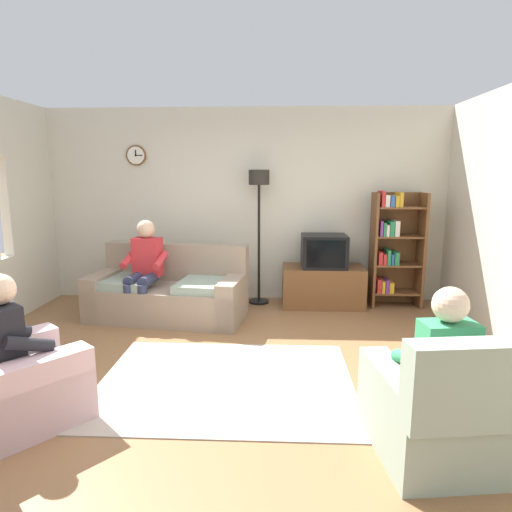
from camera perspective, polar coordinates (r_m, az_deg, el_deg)
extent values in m
plane|color=#8C603D|center=(4.06, -3.88, -15.61)|extent=(12.00, 12.00, 0.00)
cube|color=beige|center=(6.30, -1.30, 6.62)|extent=(6.20, 0.12, 2.70)
cylinder|color=brown|center=(6.50, -15.37, 12.55)|extent=(0.28, 0.03, 0.28)
cylinder|color=white|center=(6.49, -15.41, 12.55)|extent=(0.24, 0.01, 0.24)
cube|color=black|center=(6.48, -15.44, 12.81)|extent=(0.02, 0.01, 0.09)
cube|color=black|center=(6.47, -15.08, 12.57)|extent=(0.11, 0.01, 0.01)
cube|color=beige|center=(6.61, -27.42, 6.05)|extent=(0.12, 1.10, 1.20)
cube|color=gray|center=(5.62, -11.48, -5.94)|extent=(2.00, 1.09, 0.42)
cube|color=gray|center=(5.83, -10.33, -0.73)|extent=(1.91, 0.46, 0.48)
cube|color=gray|center=(5.34, -3.08, -5.81)|extent=(0.33, 0.86, 0.56)
cube|color=gray|center=(5.96, -19.04, -4.66)|extent=(0.33, 0.86, 0.56)
cube|color=gray|center=(5.34, -6.79, -3.78)|extent=(0.69, 0.76, 0.10)
cube|color=gray|center=(5.71, -16.43, -3.20)|extent=(0.69, 0.76, 0.10)
cube|color=brown|center=(6.09, 8.70, -3.90)|extent=(1.10, 0.56, 0.55)
cube|color=black|center=(6.34, 8.47, -3.07)|extent=(1.10, 0.04, 0.03)
cube|color=black|center=(5.97, 8.86, 0.66)|extent=(0.60, 0.48, 0.44)
cube|color=black|center=(5.73, 9.12, 0.23)|extent=(0.50, 0.01, 0.36)
cube|color=brown|center=(6.14, 15.03, 0.74)|extent=(0.04, 0.36, 1.55)
cube|color=brown|center=(6.31, 20.71, 0.67)|extent=(0.04, 0.36, 1.55)
cube|color=brown|center=(6.38, 17.51, 0.97)|extent=(0.64, 0.02, 1.55)
cube|color=brown|center=(6.34, 17.61, -4.47)|extent=(0.60, 0.34, 0.02)
cube|color=red|center=(6.24, 15.56, -3.61)|extent=(0.06, 0.28, 0.18)
cube|color=gold|center=(6.25, 16.06, -3.70)|extent=(0.04, 0.28, 0.16)
cube|color=#72338C|center=(6.26, 16.52, -3.63)|extent=(0.04, 0.28, 0.18)
cube|color=gold|center=(6.28, 17.02, -3.79)|extent=(0.06, 0.28, 0.14)
cube|color=brown|center=(6.25, 17.81, -1.04)|extent=(0.60, 0.34, 0.02)
cube|color=red|center=(6.16, 15.70, -0.16)|extent=(0.05, 0.28, 0.17)
cube|color=red|center=(6.17, 16.22, -0.29)|extent=(0.04, 0.28, 0.15)
cube|color=#267F4C|center=(6.18, 16.70, -0.05)|extent=(0.05, 0.28, 0.20)
cube|color=#2D59A5|center=(6.20, 17.13, -0.30)|extent=(0.03, 0.28, 0.15)
cube|color=#267F4C|center=(6.21, 17.63, -0.18)|extent=(0.06, 0.28, 0.17)
cube|color=brown|center=(6.19, 18.01, 2.48)|extent=(0.60, 0.34, 0.02)
cube|color=#72338C|center=(6.10, 15.82, 3.56)|extent=(0.03, 0.28, 0.20)
cube|color=#267F4C|center=(6.11, 16.20, 3.44)|extent=(0.03, 0.28, 0.18)
cube|color=silver|center=(6.12, 16.56, 3.30)|extent=(0.04, 0.28, 0.15)
cube|color=#267F4C|center=(6.13, 17.07, 3.50)|extent=(0.06, 0.28, 0.20)
cube|color=silver|center=(6.15, 17.68, 3.52)|extent=(0.06, 0.28, 0.21)
cube|color=brown|center=(6.15, 18.22, 6.05)|extent=(0.60, 0.34, 0.02)
cube|color=red|center=(6.06, 16.04, 7.20)|extent=(0.04, 0.28, 0.21)
cube|color=silver|center=(6.08, 16.53, 6.93)|extent=(0.06, 0.28, 0.15)
cube|color=#2D59A5|center=(6.09, 17.13, 6.86)|extent=(0.05, 0.28, 0.14)
cube|color=gold|center=(6.11, 17.69, 6.86)|extent=(0.05, 0.28, 0.15)
cube|color=gold|center=(6.12, 18.17, 7.03)|extent=(0.04, 0.28, 0.19)
cylinder|color=black|center=(6.23, 0.37, -5.94)|extent=(0.28, 0.28, 0.03)
cylinder|color=black|center=(6.04, 0.38, 1.67)|extent=(0.04, 0.04, 1.70)
cylinder|color=black|center=(5.97, 0.39, 10.24)|extent=(0.28, 0.28, 0.20)
cube|color=beige|center=(3.78, -28.74, -15.67)|extent=(1.15, 1.16, 0.40)
cube|color=beige|center=(4.02, -29.98, -12.97)|extent=(0.67, 0.74, 0.56)
cube|color=beige|center=(3.49, -26.89, -16.25)|extent=(0.67, 0.74, 0.56)
cube|color=gray|center=(3.27, 22.55, -19.38)|extent=(0.90, 0.94, 0.40)
cube|color=gray|center=(2.79, 26.79, -14.80)|extent=(0.82, 0.28, 0.50)
cube|color=gray|center=(3.13, 17.32, -18.77)|extent=(0.30, 0.82, 0.56)
cube|color=gray|center=(3.39, 27.22, -17.15)|extent=(0.30, 0.82, 0.56)
cube|color=#AD9E8E|center=(3.98, -3.91, -16.07)|extent=(2.20, 1.70, 0.01)
cube|color=red|center=(5.59, -13.96, -0.10)|extent=(0.36, 0.24, 0.48)
sphere|color=#D8AD8C|center=(5.53, -14.17, 3.44)|extent=(0.22, 0.22, 0.22)
cylinder|color=#2D334C|center=(5.44, -13.81, -2.99)|extent=(0.18, 0.39, 0.13)
cylinder|color=#2D334C|center=(5.51, -15.51, -2.89)|extent=(0.18, 0.39, 0.13)
cylinder|color=#2D334C|center=(5.34, -14.51, -6.38)|extent=(0.12, 0.12, 0.52)
cylinder|color=#2D334C|center=(5.42, -16.25, -6.22)|extent=(0.12, 0.12, 0.52)
cylinder|color=red|center=(5.42, -12.36, -0.58)|extent=(0.13, 0.34, 0.20)
cylinder|color=red|center=(5.60, -16.33, -0.42)|extent=(0.13, 0.34, 0.20)
cube|color=black|center=(3.60, -30.16, -9.21)|extent=(0.39, 0.37, 0.48)
cylinder|color=#4C4742|center=(3.81, -27.46, -11.73)|extent=(0.34, 0.37, 0.13)
cylinder|color=#4C4742|center=(3.65, -26.47, -12.61)|extent=(0.34, 0.37, 0.13)
cylinder|color=#4C4742|center=(3.96, -24.52, -14.12)|extent=(0.16, 0.16, 0.40)
cylinder|color=#4C4742|center=(3.80, -23.42, -15.06)|extent=(0.16, 0.16, 0.40)
cylinder|color=black|center=(3.82, -29.64, -8.36)|extent=(0.28, 0.31, 0.20)
cylinder|color=black|center=(3.44, -27.46, -10.18)|extent=(0.28, 0.31, 0.20)
cube|color=#338C59|center=(3.03, 23.62, -12.23)|extent=(0.36, 0.24, 0.48)
sphere|color=beige|center=(2.93, 24.04, -5.82)|extent=(0.22, 0.22, 0.22)
cylinder|color=#2D334C|center=(3.24, 20.22, -15.10)|extent=(0.18, 0.39, 0.13)
cylinder|color=#2D334C|center=(3.32, 23.13, -14.69)|extent=(0.18, 0.39, 0.13)
cylinder|color=#2D334C|center=(3.49, 18.62, -17.07)|extent=(0.12, 0.12, 0.40)
cylinder|color=#2D334C|center=(3.57, 21.40, -16.68)|extent=(0.12, 0.12, 0.40)
cylinder|color=#338C59|center=(3.03, 19.11, -12.32)|extent=(0.13, 0.34, 0.20)
cylinder|color=#338C59|center=(3.22, 26.10, -11.48)|extent=(0.13, 0.34, 0.20)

